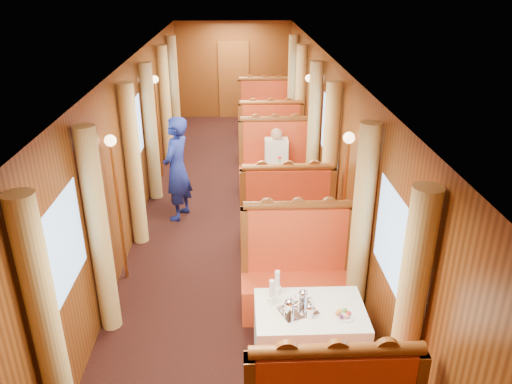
{
  "coord_description": "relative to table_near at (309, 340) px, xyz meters",
  "views": [
    {
      "loc": [
        0.09,
        -7.34,
        3.71
      ],
      "look_at": [
        0.31,
        -1.43,
        1.05
      ],
      "focal_mm": 35.0,
      "sensor_mm": 36.0,
      "label": 1
    }
  ],
  "objects": [
    {
      "name": "floor",
      "position": [
        -0.75,
        3.5,
        -0.38
      ],
      "size": [
        3.0,
        12.0,
        0.01
      ],
      "primitive_type": null,
      "color": "black",
      "rests_on": "ground"
    },
    {
      "name": "ceiling",
      "position": [
        -0.75,
        3.5,
        2.12
      ],
      "size": [
        3.0,
        12.0,
        0.01
      ],
      "primitive_type": null,
      "rotation": [
        3.14,
        0.0,
        0.0
      ],
      "color": "silver",
      "rests_on": "wall_left"
    },
    {
      "name": "wall_far",
      "position": [
        -0.75,
        9.5,
        0.88
      ],
      "size": [
        3.0,
        0.01,
        2.5
      ],
      "primitive_type": null,
      "rotation": [
        1.57,
        0.0,
        0.0
      ],
      "color": "brown",
      "rests_on": "floor"
    },
    {
      "name": "wall_left",
      "position": [
        -2.25,
        3.5,
        0.88
      ],
      "size": [
        0.01,
        12.0,
        2.5
      ],
      "primitive_type": null,
      "rotation": [
        1.57,
        0.0,
        1.57
      ],
      "color": "brown",
      "rests_on": "floor"
    },
    {
      "name": "wall_right",
      "position": [
        0.75,
        3.5,
        0.88
      ],
      "size": [
        0.01,
        12.0,
        2.5
      ],
      "primitive_type": null,
      "rotation": [
        1.57,
        0.0,
        -1.57
      ],
      "color": "brown",
      "rests_on": "floor"
    },
    {
      "name": "doorway_far",
      "position": [
        -0.75,
        9.47,
        0.62
      ],
      "size": [
        0.8,
        0.04,
        2.0
      ],
      "primitive_type": "cube",
      "color": "brown",
      "rests_on": "floor"
    },
    {
      "name": "table_near",
      "position": [
        0.0,
        0.0,
        0.0
      ],
      "size": [
        1.05,
        0.72,
        0.75
      ],
      "primitive_type": "cube",
      "color": "white",
      "rests_on": "floor"
    },
    {
      "name": "banquette_near_aft",
      "position": [
        0.0,
        1.01,
        0.05
      ],
      "size": [
        1.3,
        0.55,
        1.34
      ],
      "color": "red",
      "rests_on": "floor"
    },
    {
      "name": "table_mid",
      "position": [
        0.0,
        3.5,
        0.0
      ],
      "size": [
        1.05,
        0.72,
        0.75
      ],
      "primitive_type": "cube",
      "color": "white",
      "rests_on": "floor"
    },
    {
      "name": "banquette_mid_fwd",
      "position": [
        0.0,
        2.49,
        0.05
      ],
      "size": [
        1.3,
        0.55,
        1.34
      ],
      "color": "red",
      "rests_on": "floor"
    },
    {
      "name": "banquette_mid_aft",
      "position": [
        0.0,
        4.51,
        0.05
      ],
      "size": [
        1.3,
        0.55,
        1.34
      ],
      "color": "red",
      "rests_on": "floor"
    },
    {
      "name": "table_far",
      "position": [
        0.0,
        7.0,
        0.0
      ],
      "size": [
        1.05,
        0.72,
        0.75
      ],
      "primitive_type": "cube",
      "color": "white",
      "rests_on": "floor"
    },
    {
      "name": "banquette_far_fwd",
      "position": [
        0.0,
        5.99,
        0.05
      ],
      "size": [
        1.3,
        0.55,
        1.34
      ],
      "color": "red",
      "rests_on": "floor"
    },
    {
      "name": "banquette_far_aft",
      "position": [
        0.0,
        8.01,
        0.05
      ],
      "size": [
        1.3,
        0.55,
        1.34
      ],
      "color": "red",
      "rests_on": "floor"
    },
    {
      "name": "tea_tray",
      "position": [
        -0.13,
        -0.03,
        0.38
      ],
      "size": [
        0.41,
        0.37,
        0.01
      ],
      "primitive_type": "cube",
      "rotation": [
        0.0,
        0.0,
        0.4
      ],
      "color": "silver",
      "rests_on": "table_near"
    },
    {
      "name": "teapot_left",
      "position": [
        -0.21,
        -0.07,
        0.44
      ],
      "size": [
        0.19,
        0.17,
        0.13
      ],
      "primitive_type": null,
      "rotation": [
        0.0,
        0.0,
        0.33
      ],
      "color": "silver",
      "rests_on": "tea_tray"
    },
    {
      "name": "teapot_right",
      "position": [
        -0.03,
        -0.12,
        0.43
      ],
      "size": [
        0.15,
        0.12,
        0.11
      ],
      "primitive_type": null,
      "rotation": [
        0.0,
        0.0,
        0.11
      ],
      "color": "silver",
      "rests_on": "tea_tray"
    },
    {
      "name": "teapot_back",
      "position": [
        -0.06,
        0.09,
        0.43
      ],
      "size": [
        0.17,
        0.14,
        0.12
      ],
      "primitive_type": null,
      "rotation": [
        0.0,
        0.0,
        -0.27
      ],
      "color": "silver",
      "rests_on": "tea_tray"
    },
    {
      "name": "fruit_plate",
      "position": [
        0.29,
        -0.12,
        0.39
      ],
      "size": [
        0.21,
        0.21,
        0.05
      ],
      "rotation": [
        0.0,
        0.0,
        -0.05
      ],
      "color": "white",
      "rests_on": "table_near"
    },
    {
      "name": "cup_inboard",
      "position": [
        -0.36,
        0.1,
        0.48
      ],
      "size": [
        0.08,
        0.08,
        0.26
      ],
      "rotation": [
        0.0,
        0.0,
        -0.31
      ],
      "color": "white",
      "rests_on": "table_near"
    },
    {
      "name": "cup_outboard",
      "position": [
        -0.3,
        0.26,
        0.48
      ],
      "size": [
        0.08,
        0.08,
        0.26
      ],
      "rotation": [
        0.0,
        0.0,
        -0.34
      ],
      "color": "white",
      "rests_on": "table_near"
    },
    {
      "name": "rose_vase_mid",
      "position": [
        -0.01,
        3.54,
        0.55
      ],
      "size": [
        0.06,
        0.06,
        0.36
      ],
      "rotation": [
        0.0,
        0.0,
        -0.26
      ],
      "color": "silver",
      "rests_on": "table_mid"
    },
    {
      "name": "rose_vase_far",
      "position": [
        0.03,
        7.0,
        0.55
      ],
      "size": [
        0.06,
        0.06,
        0.36
      ],
      "rotation": [
        0.0,
        0.0,
        0.11
      ],
      "color": "silver",
      "rests_on": "table_far"
    },
    {
      "name": "window_left_near",
      "position": [
        -2.24,
        0.0,
        1.07
      ],
      "size": [
        0.01,
        1.2,
        0.9
      ],
      "primitive_type": null,
      "rotation": [
        1.57,
        0.0,
        1.57
      ],
      "color": "#81ADE3",
      "rests_on": "wall_left"
    },
    {
      "name": "curtain_left_near_a",
      "position": [
        -2.13,
        -0.78,
        0.8
      ],
      "size": [
        0.22,
        0.22,
        2.35
      ],
      "primitive_type": "cylinder",
      "color": "#D4B66C",
      "rests_on": "floor"
    },
    {
      "name": "curtain_left_near_b",
      "position": [
        -2.13,
        0.78,
        0.8
      ],
      "size": [
        0.22,
        0.22,
        2.35
      ],
      "primitive_type": "cylinder",
      "color": "#D4B66C",
      "rests_on": "floor"
    },
    {
      "name": "window_right_near",
      "position": [
        0.74,
        0.0,
        1.07
      ],
      "size": [
        0.01,
        1.2,
        0.9
      ],
      "primitive_type": null,
      "rotation": [
        1.57,
        0.0,
        -1.57
      ],
      "color": "#81ADE3",
      "rests_on": "wall_right"
    },
    {
      "name": "curtain_right_near_a",
      "position": [
        0.63,
        -0.78,
        0.8
      ],
      "size": [
        0.22,
        0.22,
        2.35
      ],
      "primitive_type": "cylinder",
      "color": "#D4B66C",
      "rests_on": "floor"
    },
    {
      "name": "curtain_right_near_b",
      "position": [
        0.63,
        0.78,
        0.8
      ],
      "size": [
        0.22,
        0.22,
        2.35
      ],
      "primitive_type": "cylinder",
      "color": "#D4B66C",
      "rests_on": "floor"
    },
    {
      "name": "window_left_mid",
      "position": [
        -2.24,
        3.5,
        1.07
      ],
      "size": [
        0.01,
        1.2,
        0.9
      ],
      "primitive_type": null,
      "rotation": [
        1.57,
        0.0,
        1.57
      ],
      "color": "#81ADE3",
      "rests_on": "wall_left"
    },
    {
      "name": "curtain_left_mid_a",
      "position": [
        -2.13,
        2.72,
        0.8
      ],
      "size": [
        0.22,
        0.22,
        2.35
      ],
      "primitive_type": "cylinder",
      "color": "#D4B66C",
      "rests_on": "floor"
    },
    {
      "name": "curtain_left_mid_b",
      "position": [
        -2.13,
        4.28,
        0.8
      ],
      "size": [
        0.22,
        0.22,
        2.35
      ],
      "primitive_type": "cylinder",
      "color": "#D4B66C",
      "rests_on": "floor"
    },
    {
      "name": "window_right_mid",
      "position": [
        0.74,
        3.5,
        1.07
      ],
      "size": [
        0.01,
        1.2,
        0.9
      ],
      "primitive_type": null,
      "rotation": [
        1.57,
        0.0,
        -1.57
      ],
      "color": "#81ADE3",
      "rests_on": "wall_right"
    },
    {
      "name": "curtain_right_mid_a",
      "position": [
        0.63,
        2.72,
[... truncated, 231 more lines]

